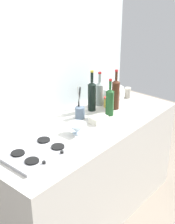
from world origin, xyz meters
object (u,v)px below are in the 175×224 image
(stovetop_hob, at_px, (38,152))
(butter_dish, at_px, (99,119))
(mixing_bowl, at_px, (77,128))
(wine_bottle_mid_left, at_px, (110,101))
(utensil_crock, at_px, (80,112))
(condiment_jar_rear, at_px, (128,93))
(plate_stack, at_px, (113,94))
(wine_bottle_rightmost, at_px, (99,93))
(wine_bottle_mid_right, at_px, (116,94))
(condiment_jar_front, at_px, (107,102))
(wine_bottle_leftmost, at_px, (92,95))

(stovetop_hob, xyz_separation_m, butter_dish, (0.66, -0.01, 0.01))
(mixing_bowl, bearing_deg, wine_bottle_mid_left, 2.21)
(utensil_crock, distance_m, condiment_jar_rear, 0.67)
(stovetop_hob, relative_size, plate_stack, 2.16)
(wine_bottle_rightmost, bearing_deg, wine_bottle_mid_left, -120.45)
(plate_stack, relative_size, mixing_bowl, 1.49)
(butter_dish, bearing_deg, condiment_jar_rear, 11.23)
(stovetop_hob, height_order, wine_bottle_mid_right, wine_bottle_mid_right)
(plate_stack, distance_m, mixing_bowl, 0.77)
(condiment_jar_front, relative_size, condiment_jar_rear, 0.94)
(wine_bottle_leftmost, relative_size, wine_bottle_rightmost, 1.17)
(stovetop_hob, relative_size, wine_bottle_mid_right, 1.28)
(wine_bottle_mid_left, xyz_separation_m, wine_bottle_mid_right, (0.15, 0.04, 0.02))
(wine_bottle_leftmost, distance_m, condiment_jar_rear, 0.48)
(wine_bottle_leftmost, xyz_separation_m, butter_dish, (-0.15, -0.20, -0.12))
(plate_stack, xyz_separation_m, wine_bottle_mid_right, (-0.15, -0.14, 0.08))
(stovetop_hob, distance_m, condiment_jar_rear, 1.28)
(condiment_jar_rear, bearing_deg, wine_bottle_mid_right, -168.13)
(wine_bottle_leftmost, height_order, condiment_jar_front, wine_bottle_leftmost)
(butter_dish, height_order, condiment_jar_rear, condiment_jar_rear)
(butter_dish, distance_m, utensil_crock, 0.18)
(stovetop_hob, xyz_separation_m, wine_bottle_mid_left, (0.83, 0.01, 0.11))
(wine_bottle_leftmost, bearing_deg, plate_stack, -0.75)
(wine_bottle_mid_left, bearing_deg, mixing_bowl, -177.79)
(wine_bottle_leftmost, height_order, wine_bottle_mid_left, wine_bottle_leftmost)
(wine_bottle_leftmost, bearing_deg, wine_bottle_mid_left, -83.43)
(wine_bottle_mid_left, bearing_deg, condiment_jar_front, 44.82)
(utensil_crock, relative_size, condiment_jar_rear, 2.71)
(wine_bottle_mid_right, xyz_separation_m, wine_bottle_rightmost, (-0.02, 0.17, -0.02))
(stovetop_hob, bearing_deg, condiment_jar_front, 7.56)
(stovetop_hob, relative_size, condiment_jar_front, 4.75)
(plate_stack, bearing_deg, condiment_jar_rear, -26.19)
(plate_stack, height_order, wine_bottle_mid_right, wine_bottle_mid_right)
(butter_dish, bearing_deg, stovetop_hob, 178.97)
(stovetop_hob, height_order, wine_bottle_leftmost, wine_bottle_leftmost)
(wine_bottle_mid_left, bearing_deg, stovetop_hob, -179.62)
(wine_bottle_mid_right, relative_size, mixing_bowl, 2.53)
(utensil_crock, bearing_deg, condiment_jar_rear, -4.12)
(plate_stack, distance_m, wine_bottle_rightmost, 0.18)
(wine_bottle_leftmost, relative_size, condiment_jar_front, 3.78)
(utensil_crock, bearing_deg, wine_bottle_leftmost, 8.81)
(wine_bottle_mid_right, height_order, mixing_bowl, wine_bottle_mid_right)
(stovetop_hob, height_order, plate_stack, plate_stack)
(stovetop_hob, xyz_separation_m, mixing_bowl, (0.39, -0.01, 0.03))
(wine_bottle_leftmost, bearing_deg, wine_bottle_mid_right, -40.31)
(plate_stack, bearing_deg, stovetop_hob, -170.64)
(plate_stack, xyz_separation_m, utensil_crock, (-0.51, -0.03, -0.01))
(wine_bottle_mid_right, xyz_separation_m, condiment_jar_front, (-0.02, 0.08, -0.10))
(butter_dish, bearing_deg, utensil_crock, 104.21)
(wine_bottle_mid_left, bearing_deg, wine_bottle_leftmost, 96.57)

